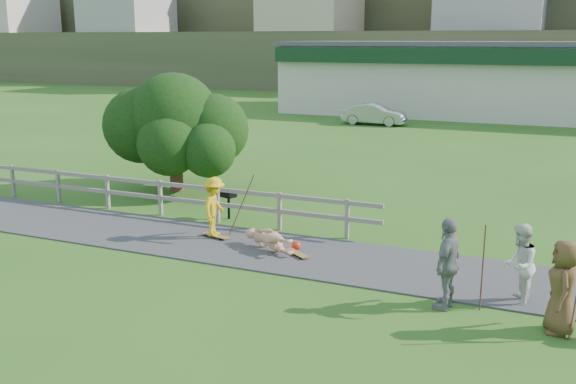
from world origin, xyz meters
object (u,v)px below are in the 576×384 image
(car_silver, at_px, (374,114))
(bbq, at_px, (229,205))
(spectator_a, at_px, (519,265))
(spectator_b, at_px, (448,263))
(tree, at_px, (175,137))
(skater_fallen, at_px, (269,240))
(spectator_c, at_px, (563,287))
(skater_rider, at_px, (215,210))

(car_silver, distance_m, bbq, 22.87)
(spectator_a, xyz_separation_m, car_silver, (-10.40, 26.08, -0.19))
(spectator_b, height_order, tree, tree)
(tree, distance_m, bbq, 4.52)
(skater_fallen, bearing_deg, spectator_a, -73.13)
(skater_fallen, bearing_deg, car_silver, 36.33)
(skater_fallen, height_order, spectator_b, spectator_b)
(spectator_c, height_order, car_silver, spectator_c)
(skater_rider, distance_m, car_silver, 24.82)
(skater_fallen, relative_size, tree, 0.33)
(spectator_c, height_order, tree, tree)
(skater_rider, xyz_separation_m, spectator_a, (7.84, -1.39, 0.04))
(skater_rider, relative_size, car_silver, 0.40)
(spectator_a, distance_m, spectator_b, 1.52)
(skater_fallen, bearing_deg, tree, 77.28)
(spectator_a, relative_size, spectator_c, 0.95)
(skater_rider, relative_size, spectator_b, 0.85)
(spectator_a, bearing_deg, car_silver, -156.38)
(spectator_c, bearing_deg, car_silver, -164.33)
(spectator_b, bearing_deg, skater_fallen, -101.68)
(skater_rider, distance_m, skater_fallen, 1.89)
(bbq, bearing_deg, spectator_a, -3.44)
(tree, bearing_deg, spectator_b, -31.80)
(skater_rider, height_order, spectator_b, spectator_b)
(skater_fallen, xyz_separation_m, spectator_c, (6.87, -2.10, 0.59))
(spectator_c, xyz_separation_m, bbq, (-9.26, 4.37, -0.44))
(spectator_c, relative_size, tree, 0.35)
(skater_rider, height_order, spectator_a, spectator_a)
(skater_fallen, xyz_separation_m, car_silver, (-4.34, 25.05, 0.36))
(skater_fallen, relative_size, spectator_b, 0.88)
(skater_fallen, distance_m, spectator_b, 5.12)
(spectator_a, bearing_deg, spectator_b, -57.45)
(skater_rider, bearing_deg, tree, 32.81)
(tree, bearing_deg, skater_fallen, -39.22)
(car_silver, bearing_deg, spectator_a, -158.08)
(spectator_c, bearing_deg, skater_rider, -112.68)
(spectator_a, bearing_deg, skater_fallen, -97.75)
(bbq, bearing_deg, spectator_b, -11.79)
(skater_rider, xyz_separation_m, spectator_c, (8.66, -2.47, 0.08))
(car_silver, height_order, tree, tree)
(spectator_b, xyz_separation_m, spectator_c, (2.12, -0.30, -0.05))
(car_silver, bearing_deg, skater_rider, -173.91)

